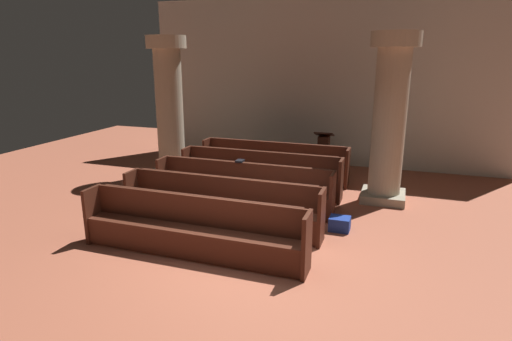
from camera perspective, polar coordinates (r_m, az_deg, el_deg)
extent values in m
plane|color=#AD5B42|center=(6.68, -1.17, -11.22)|extent=(19.20, 19.20, 0.00)
cube|color=beige|center=(11.89, 9.21, 11.64)|extent=(10.00, 0.16, 4.50)
cube|color=#4C2316|center=(10.32, 2.39, 1.02)|extent=(3.51, 0.38, 0.05)
cube|color=#4C2316|center=(10.42, 2.68, 2.59)|extent=(3.51, 0.04, 0.46)
cube|color=#411E13|center=(10.42, 2.77, 3.84)|extent=(3.37, 0.06, 0.02)
cube|color=#442014|center=(10.95, -6.59, 1.92)|extent=(0.06, 0.44, 0.92)
cube|color=#442014|center=(9.97, 12.26, 0.32)|extent=(0.06, 0.44, 0.92)
cube|color=#482115|center=(10.22, 2.09, -0.38)|extent=(3.51, 0.03, 0.39)
cube|color=#4C2316|center=(9.33, 0.47, -0.53)|extent=(3.51, 0.38, 0.05)
cube|color=#4C2316|center=(9.42, 0.80, 1.22)|extent=(3.51, 0.04, 0.46)
cube|color=#411E13|center=(9.41, 0.90, 2.60)|extent=(3.37, 0.06, 0.02)
cube|color=#442014|center=(10.02, -9.25, 0.55)|extent=(0.06, 0.44, 0.92)
cube|color=#442014|center=(8.94, 11.38, -1.39)|extent=(0.06, 0.44, 0.92)
cube|color=#482115|center=(9.23, 0.12, -2.11)|extent=(3.51, 0.03, 0.39)
cube|color=#4C2316|center=(8.36, -1.90, -2.46)|extent=(3.51, 0.38, 0.05)
cube|color=#4C2316|center=(8.44, -1.51, -0.48)|extent=(3.51, 0.04, 0.46)
cube|color=#411E13|center=(8.42, -1.41, 1.05)|extent=(3.37, 0.06, 0.02)
cube|color=#442014|center=(9.12, -12.43, -1.10)|extent=(0.06, 0.44, 0.92)
cube|color=#442014|center=(7.92, 10.27, -3.53)|extent=(0.06, 0.44, 0.92)
cube|color=#482115|center=(8.28, -2.33, -4.23)|extent=(3.51, 0.03, 0.39)
cube|color=#4C2316|center=(7.42, -4.90, -4.87)|extent=(3.51, 0.38, 0.05)
cube|color=#4C2316|center=(7.48, -4.42, -2.62)|extent=(3.51, 0.04, 0.46)
cube|color=#411E13|center=(7.46, -4.31, -0.89)|extent=(3.37, 0.06, 0.02)
cube|color=#442014|center=(8.27, -16.30, -3.10)|extent=(0.06, 0.44, 0.92)
cube|color=#442014|center=(6.92, 8.82, -6.30)|extent=(0.06, 0.44, 0.92)
cube|color=#482115|center=(7.35, -5.42, -6.89)|extent=(3.51, 0.03, 0.39)
cube|color=#4C2316|center=(6.52, -8.78, -7.94)|extent=(3.51, 0.38, 0.05)
cube|color=#4C2316|center=(6.56, -8.19, -5.36)|extent=(3.51, 0.04, 0.46)
cube|color=#411E13|center=(6.53, -8.07, -3.40)|extent=(3.37, 0.06, 0.02)
cube|color=#442014|center=(7.47, -21.05, -5.51)|extent=(0.06, 0.44, 0.92)
cube|color=#442014|center=(5.94, 6.87, -9.98)|extent=(0.06, 0.44, 0.92)
cube|color=#482115|center=(6.47, -9.43, -10.27)|extent=(3.51, 0.03, 0.39)
cube|color=#9F967E|center=(9.37, 16.78, -3.33)|extent=(0.89, 0.89, 0.18)
cylinder|color=#ADA389|center=(9.01, 17.55, 6.15)|extent=(0.66, 0.66, 2.95)
cylinder|color=#B6AB90|center=(8.91, 18.42, 16.52)|extent=(0.96, 0.96, 0.30)
cube|color=#9F967E|center=(11.07, -11.16, -0.09)|extent=(0.89, 0.89, 0.18)
cylinder|color=#ADA389|center=(10.76, -11.59, 7.97)|extent=(0.66, 0.66, 2.95)
cylinder|color=#B6AB90|center=(10.68, -12.08, 16.64)|extent=(0.96, 0.96, 0.30)
cube|color=#411E13|center=(11.28, 8.99, -0.01)|extent=(0.45, 0.45, 0.06)
cube|color=#4C2316|center=(11.17, 9.08, 2.19)|extent=(0.28, 0.28, 0.95)
cube|color=#502518|center=(11.06, 9.20, 4.89)|extent=(0.48, 0.35, 0.15)
cube|color=black|center=(8.45, -2.19, 1.30)|extent=(0.14, 0.19, 0.04)
cube|color=navy|center=(7.61, 11.24, -7.08)|extent=(0.36, 0.30, 0.24)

